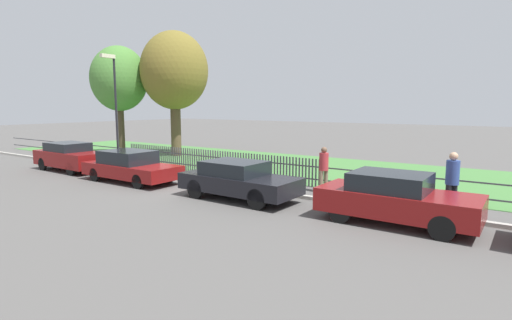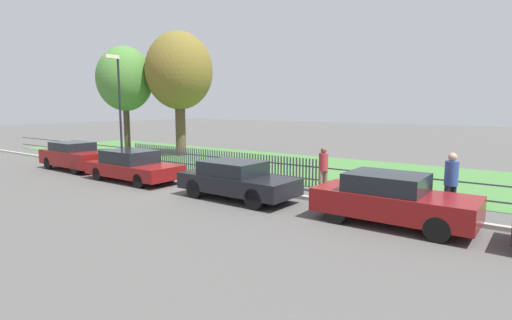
{
  "view_description": "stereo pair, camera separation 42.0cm",
  "coord_description": "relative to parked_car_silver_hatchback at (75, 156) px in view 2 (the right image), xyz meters",
  "views": [
    {
      "loc": [
        12.32,
        -12.05,
        3.23
      ],
      "look_at": [
        3.46,
        0.72,
        1.1
      ],
      "focal_mm": 28.0,
      "sensor_mm": 36.0,
      "label": 1
    },
    {
      "loc": [
        12.66,
        -11.81,
        3.23
      ],
      "look_at": [
        3.46,
        0.72,
        1.1
      ],
      "focal_mm": 28.0,
      "sensor_mm": 36.0,
      "label": 2
    }
  ],
  "objects": [
    {
      "name": "grass_strip",
      "position": [
        6.47,
        7.66,
        -0.72
      ],
      "size": [
        39.26,
        8.86,
        0.01
      ],
      "primitive_type": "cube",
      "color": "#477F3D",
      "rests_on": "ground"
    },
    {
      "name": "tree_nearest_kerb",
      "position": [
        -3.21,
        5.47,
        4.17
      ],
      "size": [
        3.58,
        3.58,
        6.99
      ],
      "color": "#473828",
      "rests_on": "ground"
    },
    {
      "name": "tree_behind_motorcycle",
      "position": [
        -0.09,
        7.29,
        4.63
      ],
      "size": [
        4.25,
        4.25,
        7.86
      ],
      "color": "brown",
      "rests_on": "ground"
    },
    {
      "name": "parked_car_red_compact",
      "position": [
        15.84,
        0.07,
        -0.01
      ],
      "size": [
        4.21,
        1.8,
        1.4
      ],
      "rotation": [
        0.0,
        0.0,
        -0.0
      ],
      "color": "maroon",
      "rests_on": "ground"
    },
    {
      "name": "ground_plane",
      "position": [
        6.47,
        1.18,
        -0.73
      ],
      "size": [
        120.0,
        120.0,
        0.0
      ],
      "primitive_type": "plane",
      "color": "#565451"
    },
    {
      "name": "parked_car_silver_hatchback",
      "position": [
        0.0,
        0.0,
        0.0
      ],
      "size": [
        4.23,
        1.73,
        1.4
      ],
      "rotation": [
        0.0,
        0.0,
        -0.02
      ],
      "color": "maroon",
      "rests_on": "ground"
    },
    {
      "name": "pedestrian_by_lamp",
      "position": [
        16.95,
        1.98,
        0.33
      ],
      "size": [
        0.51,
        0.51,
        1.87
      ],
      "rotation": [
        0.0,
        0.0,
        1.11
      ],
      "color": "black",
      "rests_on": "ground"
    },
    {
      "name": "covered_motorcycle",
      "position": [
        9.47,
        1.87,
        -0.12
      ],
      "size": [
        1.88,
        0.81,
        0.98
      ],
      "rotation": [
        0.0,
        0.0,
        0.03
      ],
      "color": "black",
      "rests_on": "ground"
    },
    {
      "name": "kerb_stone",
      "position": [
        6.47,
        1.28,
        -0.67
      ],
      "size": [
        39.26,
        0.2,
        0.12
      ],
      "primitive_type": "cube",
      "color": "#B2ADA3",
      "rests_on": "ground"
    },
    {
      "name": "park_fence",
      "position": [
        6.47,
        3.24,
        -0.15
      ],
      "size": [
        39.26,
        0.05,
        1.14
      ],
      "color": "#4C4C51",
      "rests_on": "ground"
    },
    {
      "name": "parked_car_black_saloon",
      "position": [
        4.84,
        -0.14,
        -0.06
      ],
      "size": [
        4.53,
        1.84,
        1.32
      ],
      "rotation": [
        0.0,
        0.0,
        0.01
      ],
      "color": "maroon",
      "rests_on": "ground"
    },
    {
      "name": "pedestrian_near_fence",
      "position": [
        12.5,
        2.62,
        0.24
      ],
      "size": [
        0.46,
        0.46,
        1.71
      ],
      "rotation": [
        0.0,
        0.0,
        4.27
      ],
      "color": "#7F6B51",
      "rests_on": "ground"
    },
    {
      "name": "parked_car_navy_estate",
      "position": [
        10.55,
        -0.08,
        -0.04
      ],
      "size": [
        4.26,
        1.83,
        1.32
      ],
      "rotation": [
        0.0,
        0.0,
        -0.02
      ],
      "color": "black",
      "rests_on": "ground"
    },
    {
      "name": "street_lamp",
      "position": [
        1.3,
        1.75,
        2.88
      ],
      "size": [
        0.2,
        0.79,
        5.73
      ],
      "color": "black",
      "rests_on": "ground"
    }
  ]
}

